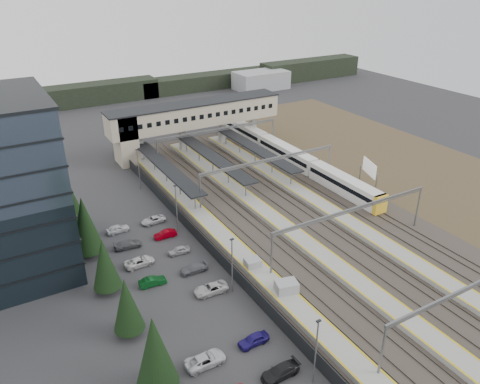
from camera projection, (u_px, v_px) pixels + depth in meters
ground at (253, 246)px, 70.93m from camera, size 220.00×220.00×0.00m
conifer_row at (113, 277)px, 55.94m from camera, size 4.42×49.82×9.50m
car_park at (191, 295)px, 59.47m from camera, size 10.57×44.39×1.28m
lampposts at (201, 232)px, 66.43m from camera, size 0.50×53.25×8.07m
fence at (200, 237)px, 71.48m from camera, size 0.08×90.00×2.00m
relay_cabin_near at (286, 289)px, 59.66m from camera, size 3.18×2.64×2.31m
relay_cabin_far at (253, 265)px, 64.81m from camera, size 2.29×1.98×1.94m
rail_corridor at (285, 216)px, 78.90m from camera, size 34.00×90.00×0.92m
canopies at (213, 157)px, 93.43m from camera, size 23.10×30.00×3.28m
footbridge at (185, 118)px, 103.70m from camera, size 40.40×6.40×11.20m
gantries at (307, 187)px, 76.05m from camera, size 28.40×62.28×7.17m
train at (288, 154)px, 100.39m from camera, size 2.65×55.42×3.34m
billboard at (369, 169)px, 90.42m from camera, size 1.92×5.26×4.59m
scrub_east at (429, 175)px, 95.02m from camera, size 34.00×120.00×0.06m
treeline_far at (168, 87)px, 152.33m from camera, size 170.00×19.00×7.00m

